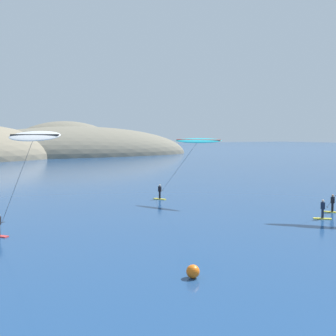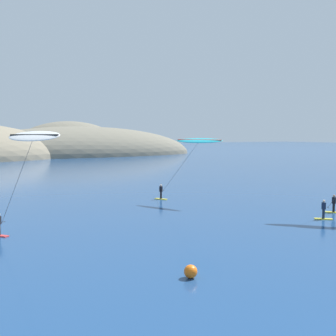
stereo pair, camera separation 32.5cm
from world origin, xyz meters
TOP-DOWN VIEW (x-y plane):
  - kitesurfer_cyan at (11.72, 31.06)m, footprint 4.25×8.17m
  - kitesurfer_white at (-7.01, 23.28)m, footprint 4.33×6.12m
  - marker_buoy at (-1.68, 11.62)m, footprint 0.70×0.70m

SIDE VIEW (x-z plane):
  - marker_buoy at x=-1.68m, z-range 0.00..0.70m
  - kitesurfer_cyan at x=11.72m, z-range 2.67..9.71m
  - kitesurfer_white at x=-7.01m, z-range 2.83..10.52m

